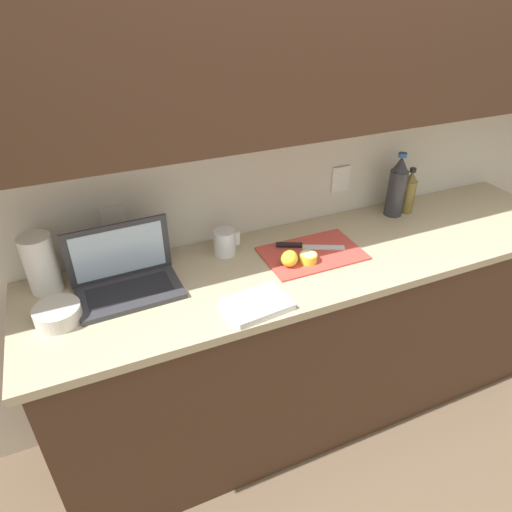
% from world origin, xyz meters
% --- Properties ---
extents(ground_plane, '(12.00, 12.00, 0.00)m').
position_xyz_m(ground_plane, '(0.00, 0.00, 0.00)').
color(ground_plane, brown).
rests_on(ground_plane, ground).
extents(wall_back, '(5.20, 0.38, 2.60)m').
position_xyz_m(wall_back, '(-0.00, 0.23, 1.56)').
color(wall_back, silver).
rests_on(wall_back, ground_plane).
extents(counter_unit, '(2.42, 0.60, 0.93)m').
position_xyz_m(counter_unit, '(0.02, 0.00, 0.47)').
color(counter_unit, '#472D1E').
rests_on(counter_unit, ground_plane).
extents(laptop, '(0.38, 0.24, 0.24)m').
position_xyz_m(laptop, '(-0.79, 0.09, 0.98)').
color(laptop, '#333338').
rests_on(laptop, counter_unit).
extents(cutting_board, '(0.41, 0.27, 0.01)m').
position_xyz_m(cutting_board, '(-0.05, 0.02, 0.93)').
color(cutting_board, '#D1473D').
rests_on(cutting_board, counter_unit).
extents(knife, '(0.27, 0.15, 0.02)m').
position_xyz_m(knife, '(-0.08, 0.08, 0.94)').
color(knife, silver).
rests_on(knife, cutting_board).
extents(lemon_half_cut, '(0.07, 0.07, 0.04)m').
position_xyz_m(lemon_half_cut, '(-0.10, -0.03, 0.95)').
color(lemon_half_cut, yellow).
rests_on(lemon_half_cut, cutting_board).
extents(lemon_whole_beside, '(0.07, 0.07, 0.07)m').
position_xyz_m(lemon_whole_beside, '(-0.18, -0.03, 0.97)').
color(lemon_whole_beside, yellow).
rests_on(lemon_whole_beside, cutting_board).
extents(bottle_green_soda, '(0.06, 0.06, 0.22)m').
position_xyz_m(bottle_green_soda, '(0.56, 0.18, 1.03)').
color(bottle_green_soda, olive).
rests_on(bottle_green_soda, counter_unit).
extents(bottle_oil_tall, '(0.08, 0.08, 0.31)m').
position_xyz_m(bottle_oil_tall, '(0.49, 0.18, 1.07)').
color(bottle_oil_tall, '#333338').
rests_on(bottle_oil_tall, counter_unit).
extents(measuring_cup, '(0.11, 0.09, 0.11)m').
position_xyz_m(measuring_cup, '(-0.38, 0.17, 0.98)').
color(measuring_cup, silver).
rests_on(measuring_cup, counter_unit).
extents(bowl_white, '(0.16, 0.16, 0.06)m').
position_xyz_m(bowl_white, '(-1.04, -0.01, 0.96)').
color(bowl_white, beige).
rests_on(bowl_white, counter_unit).
extents(paper_towel_roll, '(0.11, 0.11, 0.22)m').
position_xyz_m(paper_towel_roll, '(-1.07, 0.20, 1.04)').
color(paper_towel_roll, white).
rests_on(paper_towel_roll, counter_unit).
extents(dish_towel, '(0.24, 0.18, 0.02)m').
position_xyz_m(dish_towel, '(-0.40, -0.21, 0.94)').
color(dish_towel, white).
rests_on(dish_towel, counter_unit).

